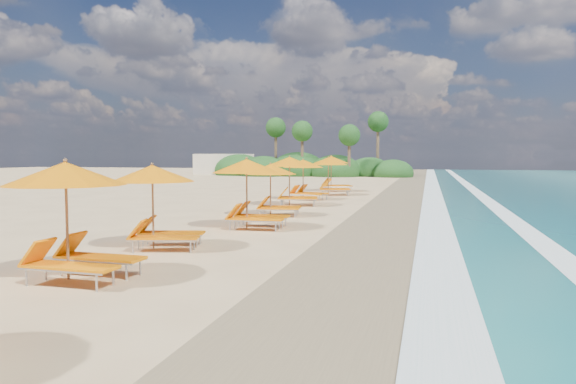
% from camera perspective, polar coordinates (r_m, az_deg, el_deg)
% --- Properties ---
extents(ground, '(160.00, 160.00, 0.00)m').
position_cam_1_polar(ground, '(20.29, -0.00, -3.38)').
color(ground, tan).
rests_on(ground, ground).
extents(wet_sand, '(4.00, 160.00, 0.01)m').
position_cam_1_polar(wet_sand, '(19.65, 11.36, -3.69)').
color(wet_sand, '#8A7552').
rests_on(wet_sand, ground).
extents(surf_foam, '(4.00, 160.00, 0.01)m').
position_cam_1_polar(surf_foam, '(19.66, 19.26, -3.77)').
color(surf_foam, white).
rests_on(surf_foam, ground).
extents(station_2, '(2.77, 2.56, 2.55)m').
position_cam_1_polar(station_2, '(11.80, -22.15, -2.04)').
color(station_2, olive).
rests_on(station_2, ground).
extents(station_3, '(2.98, 2.87, 2.41)m').
position_cam_1_polar(station_3, '(15.06, -13.79, -0.91)').
color(station_3, olive).
rests_on(station_3, ground).
extents(station_4, '(2.80, 2.60, 2.55)m').
position_cam_1_polar(station_4, '(18.73, -3.93, 0.38)').
color(station_4, olive).
rests_on(station_4, ground).
extents(station_5, '(2.70, 2.56, 2.30)m').
position_cam_1_polar(station_5, '(22.62, -1.47, 0.66)').
color(station_5, olive).
rests_on(station_5, ground).
extents(station_6, '(3.15, 3.02, 2.60)m').
position_cam_1_polar(station_6, '(27.26, 0.58, 1.58)').
color(station_6, olive).
rests_on(station_6, ground).
extents(station_7, '(3.03, 2.94, 2.42)m').
position_cam_1_polar(station_7, '(30.84, 1.96, 1.68)').
color(station_7, olive).
rests_on(station_7, ground).
extents(station_8, '(3.11, 2.99, 2.55)m').
position_cam_1_polar(station_8, '(34.51, 4.73, 2.03)').
color(station_8, olive).
rests_on(station_8, ground).
extents(station_9, '(3.38, 3.33, 2.62)m').
position_cam_1_polar(station_9, '(38.23, 5.00, 2.28)').
color(station_9, olive).
rests_on(station_9, ground).
extents(treeline, '(25.80, 8.80, 9.74)m').
position_cam_1_polar(treeline, '(66.71, 1.90, 2.61)').
color(treeline, '#163D14').
rests_on(treeline, ground).
extents(beach_building, '(7.00, 5.00, 2.80)m').
position_cam_1_polar(beach_building, '(72.73, -6.95, 3.02)').
color(beach_building, beige).
rests_on(beach_building, ground).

